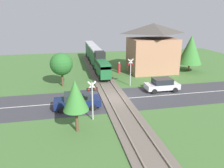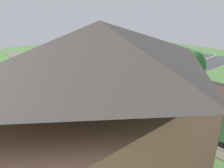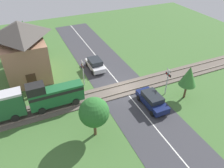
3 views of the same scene
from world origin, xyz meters
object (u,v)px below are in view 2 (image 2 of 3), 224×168
Objects in this scene: car_near_crossing at (121,73)px; car_far_side at (50,108)px; crossing_signal_west_approach at (98,58)px; pedestrian_by_station at (185,150)px; station_building at (101,135)px; crossing_signal_east_approach at (106,89)px.

car_near_crossing is 10.20m from car_far_side.
pedestrian_by_station is at bearing 68.14° from crossing_signal_west_approach.
car_near_crossing is at bearing -120.29° from pedestrian_by_station.
station_building reaches higher than car_near_crossing.
crossing_signal_west_approach reaches higher than car_near_crossing.
crossing_signal_west_approach is (1.12, -2.60, 1.37)m from car_near_crossing.
crossing_signal_west_approach reaches higher than car_far_side.
station_building is 5.68m from pedestrian_by_station.
crossing_signal_east_approach reaches higher than pedestrian_by_station.
pedestrian_by_station reaches higher than car_near_crossing.
station_building is at bearing 76.24° from car_far_side.
crossing_signal_west_approach is at bearing -127.56° from station_building.
car_near_crossing is 3.15m from crossing_signal_west_approach.
crossing_signal_west_approach and crossing_signal_east_approach have the same top height.
car_near_crossing is 0.59× the size of station_building.
crossing_signal_east_approach is 2.06× the size of pedestrian_by_station.
crossing_signal_west_approach is 1.00× the size of crossing_signal_east_approach.
car_far_side is at bearing -103.76° from station_building.
car_far_side is at bearing 32.33° from crossing_signal_west_approach.
station_building is at bearing 52.44° from crossing_signal_west_approach.
car_near_crossing is 1.12× the size of car_far_side.
crossing_signal_west_approach is 9.86m from crossing_signal_east_approach.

